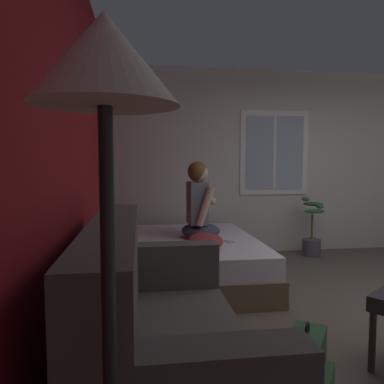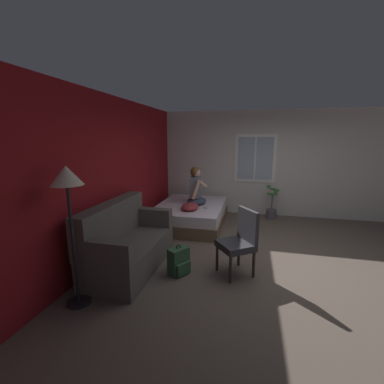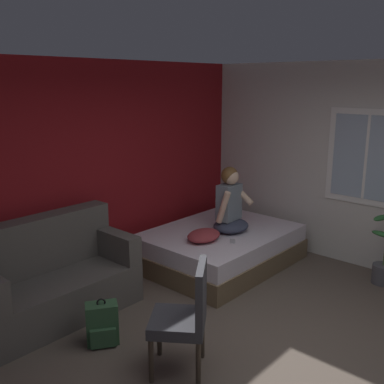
{
  "view_description": "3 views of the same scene",
  "coord_description": "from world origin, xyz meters",
  "px_view_note": "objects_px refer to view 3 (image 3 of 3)",
  "views": [
    {
      "loc": [
        -2.7,
        2.38,
        1.35
      ],
      "look_at": [
        0.88,
        1.88,
        1.06
      ],
      "focal_mm": 35.0,
      "sensor_mm": 36.0,
      "label": 1
    },
    {
      "loc": [
        -4.2,
        0.46,
        1.99
      ],
      "look_at": [
        0.8,
        1.64,
        0.92
      ],
      "focal_mm": 24.0,
      "sensor_mm": 36.0,
      "label": 2
    },
    {
      "loc": [
        -3.08,
        -1.73,
        2.44
      ],
      "look_at": [
        0.73,
        1.69,
        1.17
      ],
      "focal_mm": 42.0,
      "sensor_mm": 36.0,
      "label": 3
    }
  ],
  "objects_px": {
    "couch": "(52,280)",
    "cell_phone": "(233,241)",
    "backpack": "(102,324)",
    "potted_plant": "(384,260)",
    "side_chair": "(186,314)",
    "person_seated": "(230,206)",
    "throw_pillow": "(204,235)",
    "bed": "(220,247)"
  },
  "relations": [
    {
      "from": "couch",
      "to": "throw_pillow",
      "type": "height_order",
      "value": "couch"
    },
    {
      "from": "cell_phone",
      "to": "potted_plant",
      "type": "bearing_deg",
      "value": 178.41
    },
    {
      "from": "couch",
      "to": "throw_pillow",
      "type": "distance_m",
      "value": 1.9
    },
    {
      "from": "bed",
      "to": "side_chair",
      "type": "relative_size",
      "value": 2.09
    },
    {
      "from": "couch",
      "to": "side_chair",
      "type": "distance_m",
      "value": 1.73
    },
    {
      "from": "cell_phone",
      "to": "bed",
      "type": "bearing_deg",
      "value": -70.32
    },
    {
      "from": "backpack",
      "to": "potted_plant",
      "type": "relative_size",
      "value": 0.54
    },
    {
      "from": "couch",
      "to": "throw_pillow",
      "type": "relative_size",
      "value": 3.55
    },
    {
      "from": "couch",
      "to": "person_seated",
      "type": "height_order",
      "value": "person_seated"
    },
    {
      "from": "side_chair",
      "to": "backpack",
      "type": "xyz_separation_m",
      "value": [
        -0.23,
        0.87,
        -0.34
      ]
    },
    {
      "from": "bed",
      "to": "couch",
      "type": "relative_size",
      "value": 1.2
    },
    {
      "from": "bed",
      "to": "potted_plant",
      "type": "distance_m",
      "value": 2.07
    },
    {
      "from": "backpack",
      "to": "throw_pillow",
      "type": "bearing_deg",
      "value": 8.49
    },
    {
      "from": "backpack",
      "to": "throw_pillow",
      "type": "distance_m",
      "value": 1.85
    },
    {
      "from": "backpack",
      "to": "cell_phone",
      "type": "relative_size",
      "value": 3.18
    },
    {
      "from": "side_chair",
      "to": "bed",
      "type": "bearing_deg",
      "value": 31.27
    },
    {
      "from": "person_seated",
      "to": "backpack",
      "type": "relative_size",
      "value": 1.91
    },
    {
      "from": "couch",
      "to": "person_seated",
      "type": "relative_size",
      "value": 1.95
    },
    {
      "from": "couch",
      "to": "throw_pillow",
      "type": "bearing_deg",
      "value": -17.67
    },
    {
      "from": "person_seated",
      "to": "couch",
      "type": "bearing_deg",
      "value": 165.74
    },
    {
      "from": "couch",
      "to": "backpack",
      "type": "bearing_deg",
      "value": -89.78
    },
    {
      "from": "couch",
      "to": "throw_pillow",
      "type": "xyz_separation_m",
      "value": [
        1.8,
        -0.57,
        0.16
      ]
    },
    {
      "from": "backpack",
      "to": "side_chair",
      "type": "bearing_deg",
      "value": -75.35
    },
    {
      "from": "couch",
      "to": "person_seated",
      "type": "xyz_separation_m",
      "value": [
        2.32,
        -0.59,
        0.44
      ]
    },
    {
      "from": "throw_pillow",
      "to": "couch",
      "type": "bearing_deg",
      "value": 162.33
    },
    {
      "from": "person_seated",
      "to": "potted_plant",
      "type": "distance_m",
      "value": 2.02
    },
    {
      "from": "throw_pillow",
      "to": "potted_plant",
      "type": "relative_size",
      "value": 0.56
    },
    {
      "from": "side_chair",
      "to": "cell_phone",
      "type": "relative_size",
      "value": 6.81
    },
    {
      "from": "couch",
      "to": "backpack",
      "type": "xyz_separation_m",
      "value": [
        0.0,
        -0.84,
        -0.2
      ]
    },
    {
      "from": "side_chair",
      "to": "person_seated",
      "type": "xyz_separation_m",
      "value": [
        2.09,
        1.12,
        0.3
      ]
    },
    {
      "from": "person_seated",
      "to": "cell_phone",
      "type": "relative_size",
      "value": 6.08
    },
    {
      "from": "cell_phone",
      "to": "potted_plant",
      "type": "relative_size",
      "value": 0.17
    },
    {
      "from": "person_seated",
      "to": "throw_pillow",
      "type": "relative_size",
      "value": 1.82
    },
    {
      "from": "side_chair",
      "to": "couch",
      "type": "bearing_deg",
      "value": 97.67
    },
    {
      "from": "person_seated",
      "to": "potted_plant",
      "type": "xyz_separation_m",
      "value": [
        0.8,
        -1.77,
        -0.53
      ]
    },
    {
      "from": "couch",
      "to": "cell_phone",
      "type": "relative_size",
      "value": 11.83
    },
    {
      "from": "person_seated",
      "to": "backpack",
      "type": "distance_m",
      "value": 2.42
    },
    {
      "from": "backpack",
      "to": "couch",
      "type": "bearing_deg",
      "value": 90.22
    },
    {
      "from": "throw_pillow",
      "to": "person_seated",
      "type": "bearing_deg",
      "value": -1.75
    },
    {
      "from": "backpack",
      "to": "person_seated",
      "type": "bearing_deg",
      "value": 6.22
    },
    {
      "from": "potted_plant",
      "to": "bed",
      "type": "bearing_deg",
      "value": 114.35
    },
    {
      "from": "couch",
      "to": "cell_phone",
      "type": "height_order",
      "value": "couch"
    }
  ]
}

